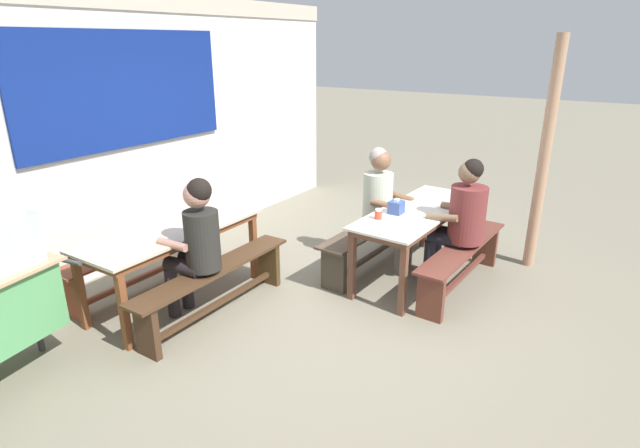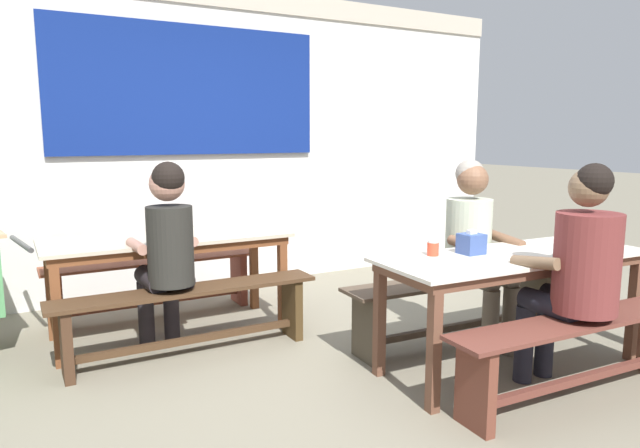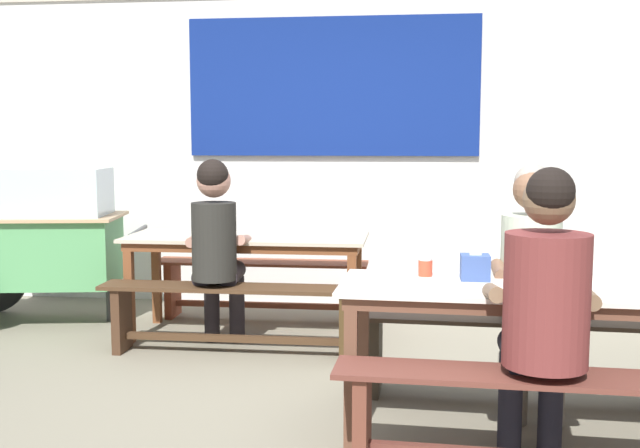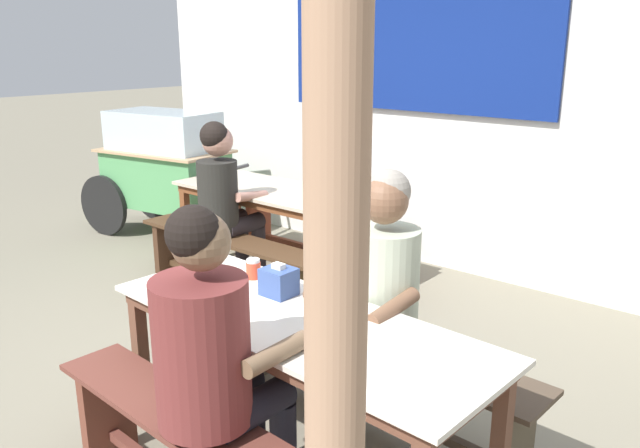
% 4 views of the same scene
% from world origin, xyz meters
% --- Properties ---
extents(ground_plane, '(40.00, 40.00, 0.00)m').
position_xyz_m(ground_plane, '(0.00, 0.00, 0.00)').
color(ground_plane, slate).
extents(backdrop_wall, '(6.60, 0.23, 2.84)m').
position_xyz_m(backdrop_wall, '(-0.01, 2.41, 1.49)').
color(backdrop_wall, silver).
rests_on(backdrop_wall, ground_plane).
extents(dining_table_far, '(1.74, 0.69, 0.74)m').
position_xyz_m(dining_table_far, '(-0.77, 1.24, 0.67)').
color(dining_table_far, '#BFB198').
rests_on(dining_table_far, ground_plane).
extents(dining_table_near, '(1.81, 0.73, 0.74)m').
position_xyz_m(dining_table_near, '(0.96, -0.43, 0.66)').
color(dining_table_near, silver).
rests_on(dining_table_near, ground_plane).
extents(bench_far_back, '(1.70, 0.31, 0.47)m').
position_xyz_m(bench_far_back, '(-0.77, 1.75, 0.31)').
color(bench_far_back, brown).
rests_on(bench_far_back, ground_plane).
extents(bench_far_front, '(1.76, 0.27, 0.47)m').
position_xyz_m(bench_far_front, '(-0.77, 0.74, 0.32)').
color(bench_far_front, '#432C1A').
rests_on(bench_far_front, ground_plane).
extents(bench_near_back, '(1.78, 0.39, 0.47)m').
position_xyz_m(bench_near_back, '(0.98, 0.07, 0.31)').
color(bench_near_back, '#4A3B2D').
rests_on(bench_near_back, ground_plane).
extents(bench_near_front, '(1.72, 0.36, 0.47)m').
position_xyz_m(bench_near_front, '(0.94, -0.94, 0.31)').
color(bench_near_front, brown).
rests_on(bench_near_front, ground_plane).
extents(food_cart, '(1.69, 0.95, 1.21)m').
position_xyz_m(food_cart, '(-2.50, 1.45, 0.71)').
color(food_cart, '#549C5D').
rests_on(food_cart, ground_plane).
extents(person_right_near_table, '(0.44, 0.56, 1.31)m').
position_xyz_m(person_right_near_table, '(1.05, 0.00, 0.75)').
color(person_right_near_table, '#6C6253').
rests_on(person_right_near_table, ground_plane).
extents(person_near_front, '(0.46, 0.54, 1.33)m').
position_xyz_m(person_near_front, '(0.96, -0.88, 0.76)').
color(person_near_front, black).
rests_on(person_near_front, ground_plane).
extents(person_left_back_turned, '(0.42, 0.53, 1.31)m').
position_xyz_m(person_left_back_turned, '(-0.89, 0.81, 0.76)').
color(person_left_back_turned, black).
rests_on(person_left_back_turned, ground_plane).
extents(tissue_box, '(0.14, 0.13, 0.15)m').
position_xyz_m(tissue_box, '(0.72, -0.30, 0.81)').
color(tissue_box, '#395295').
rests_on(tissue_box, dining_table_near).
extents(condiment_jar, '(0.07, 0.07, 0.10)m').
position_xyz_m(condiment_jar, '(0.48, -0.22, 0.79)').
color(condiment_jar, '#D5432A').
rests_on(condiment_jar, dining_table_near).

